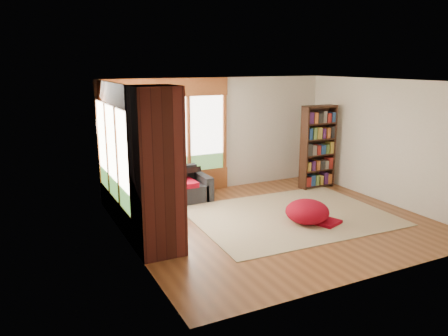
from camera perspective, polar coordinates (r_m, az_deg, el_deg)
name	(u,v)px	position (r m, az deg, el deg)	size (l,w,h in m)	color
floor	(275,221)	(8.39, 6.71, -6.87)	(5.50, 5.50, 0.00)	brown
ceiling	(279,81)	(7.87, 7.24, 11.17)	(5.50, 5.50, 0.00)	white
wall_back	(218,134)	(10.18, -0.76, 4.43)	(5.50, 0.04, 2.60)	silver
wall_front	(381,188)	(6.16, 19.79, -2.47)	(5.50, 0.04, 2.60)	silver
wall_left	(128,170)	(6.94, -12.41, -0.21)	(0.04, 5.00, 2.60)	silver
wall_right	(388,142)	(9.79, 20.59, 3.20)	(0.04, 5.00, 2.60)	silver
windows_back	(170,136)	(9.69, -7.12, 4.17)	(2.82, 0.10, 1.90)	#995227
windows_left	(113,152)	(8.08, -14.31, 1.98)	(0.10, 2.62, 1.90)	#995227
roller_blind	(104,125)	(8.83, -15.43, 5.50)	(0.03, 0.72, 0.90)	#687B4C
brick_chimney	(157,172)	(6.70, -8.77, -0.53)	(0.70, 0.70, 2.60)	#471914
sectional_sofa	(149,195)	(8.99, -9.83, -3.54)	(2.20, 2.20, 0.80)	black
area_rug	(290,216)	(8.68, 8.62, -6.16)	(3.72, 2.85, 0.01)	beige
bookshelf	(318,147)	(10.53, 12.17, 2.68)	(0.84, 0.28, 1.96)	#371D12
pouf	(307,211)	(8.30, 10.82, -5.53)	(0.81, 0.81, 0.44)	#A00618
dog_tan	(163,168)	(8.98, -7.96, -0.02)	(1.17, 1.07, 0.57)	brown
dog_brindle	(160,179)	(8.34, -8.38, -1.49)	(0.65, 0.92, 0.47)	#321D18
throw_pillows	(147,171)	(9.01, -9.99, -0.32)	(1.98, 1.68, 0.45)	black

